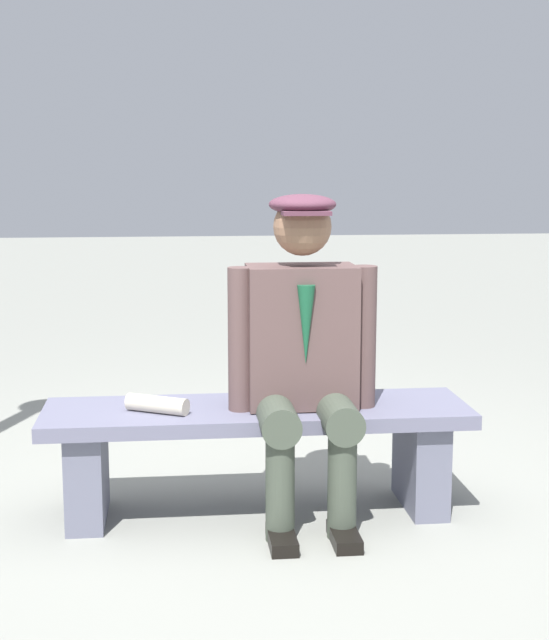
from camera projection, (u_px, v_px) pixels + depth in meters
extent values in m
plane|color=gray|center=(257.00, 512.00, 3.85)|extent=(30.00, 30.00, 0.00)
cube|color=slate|center=(257.00, 413.00, 3.78)|extent=(1.70, 0.48, 0.06)
cube|color=slate|center=(421.00, 461.00, 3.89)|extent=(0.14, 0.41, 0.39)
cube|color=slate|center=(87.00, 472.00, 3.75)|extent=(0.14, 0.41, 0.39)
cube|color=brown|center=(301.00, 336.00, 3.75)|extent=(0.43, 0.26, 0.56)
cylinder|color=#1E2338|center=(301.00, 273.00, 3.71)|extent=(0.24, 0.24, 0.06)
cone|color=#195938|center=(306.00, 325.00, 3.61)|extent=(0.07, 0.07, 0.31)
sphere|color=#8C664C|center=(302.00, 227.00, 3.66)|extent=(0.23, 0.23, 0.23)
ellipsoid|color=#572F3F|center=(302.00, 204.00, 3.65)|extent=(0.26, 0.26, 0.08)
cube|color=#572F3F|center=(306.00, 213.00, 3.55)|extent=(0.18, 0.10, 0.02)
cylinder|color=#434C3F|center=(336.00, 413.00, 3.66)|extent=(0.15, 0.43, 0.15)
cylinder|color=#434C3F|center=(342.00, 481.00, 3.56)|extent=(0.11, 0.11, 0.45)
cube|color=black|center=(344.00, 537.00, 3.53)|extent=(0.10, 0.24, 0.05)
cylinder|color=brown|center=(364.00, 337.00, 3.74)|extent=(0.10, 0.11, 0.57)
cylinder|color=#434C3F|center=(276.00, 415.00, 3.64)|extent=(0.15, 0.43, 0.15)
cylinder|color=#434C3F|center=(280.00, 483.00, 3.53)|extent=(0.11, 0.11, 0.45)
cube|color=black|center=(282.00, 539.00, 3.50)|extent=(0.10, 0.24, 0.05)
cylinder|color=brown|center=(241.00, 340.00, 3.69)|extent=(0.11, 0.11, 0.57)
cylinder|color=beige|center=(157.00, 404.00, 3.68)|extent=(0.26, 0.18, 0.07)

